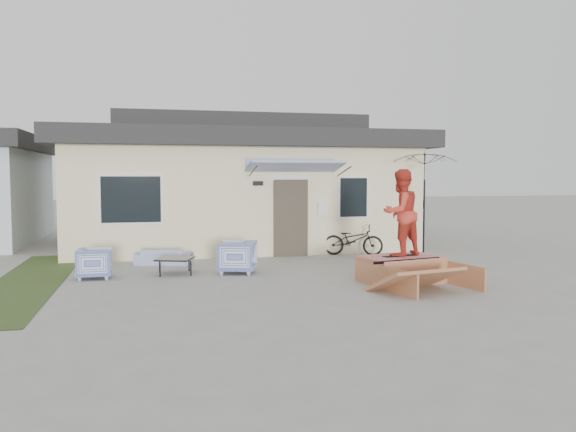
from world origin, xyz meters
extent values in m
plane|color=gray|center=(0.00, 0.00, 0.00)|extent=(90.00, 90.00, 0.00)
cube|color=#2E421D|center=(-5.20, 2.00, 0.00)|extent=(1.40, 8.00, 0.01)
cube|color=beige|center=(0.00, 8.00, 1.50)|extent=(10.00, 7.00, 3.00)
cube|color=black|center=(0.00, 8.00, 3.25)|extent=(10.80, 7.80, 0.50)
cube|color=black|center=(0.00, 8.00, 3.80)|extent=(7.50, 4.50, 0.60)
cube|color=#40372C|center=(1.00, 4.46, 1.05)|extent=(0.95, 0.08, 2.10)
cube|color=white|center=(-3.20, 4.47, 1.60)|extent=(1.60, 0.06, 1.30)
cube|color=white|center=(2.80, 4.47, 1.60)|extent=(0.90, 0.06, 1.20)
cube|color=#465AAB|center=(1.00, 3.95, 2.45)|extent=(2.50, 1.09, 0.29)
imported|color=#465AAB|center=(-2.41, 3.77, 0.27)|extent=(1.45, 0.75, 0.54)
imported|color=#465AAB|center=(-3.90, 2.12, 0.36)|extent=(0.66, 0.70, 0.72)
imported|color=#465AAB|center=(-0.82, 2.09, 0.41)|extent=(0.96, 0.99, 0.81)
cube|color=black|center=(-2.20, 2.27, 0.18)|extent=(0.95, 0.95, 0.37)
imported|color=black|center=(2.73, 4.25, 0.52)|extent=(1.73, 1.16, 1.05)
cylinder|color=black|center=(4.49, 3.51, 1.05)|extent=(0.05, 0.05, 2.10)
imported|color=black|center=(4.49, 3.51, 1.75)|extent=(2.16, 2.07, 0.90)
cube|color=black|center=(2.34, 0.28, 0.55)|extent=(0.82, 0.37, 0.05)
imported|color=red|center=(2.34, 0.28, 1.47)|extent=(1.06, 0.94, 1.80)
camera|label=1|loc=(-2.65, -10.77, 2.21)|focal=35.91mm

